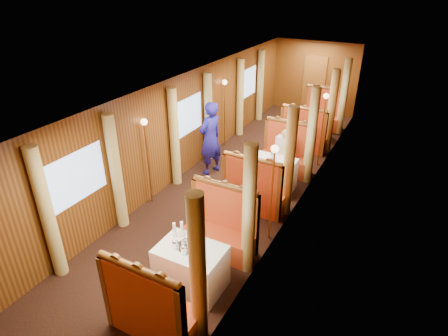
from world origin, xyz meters
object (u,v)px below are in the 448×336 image
Objects in this scene: banquette_mid_aft at (286,156)px; tea_tray at (185,247)px; table_near at (191,267)px; teapot_right at (184,250)px; banquette_near_aft at (221,230)px; banquette_near_fwd at (152,310)px; rose_vase_mid at (272,153)px; table_far at (313,126)px; teapot_left at (175,246)px; passenger at (284,148)px; banquette_far_aft at (322,115)px; teapot_back at (187,241)px; steward at (210,139)px; rose_vase_far at (316,109)px; banquette_mid_fwd at (254,193)px; banquette_far_fwd at (303,136)px; fruit_plate at (200,259)px; table_mid at (271,175)px.

banquette_mid_aft is 3.94× the size of tea_tray.
teapot_right is at bearing -101.13° from table_near.
banquette_near_aft reaches higher than table_near.
banquette_near_fwd is 4.52m from rose_vase_mid.
teapot_left reaches higher than table_far.
banquette_mid_aft is 1.76× the size of passenger.
rose_vase_mid is 0.47× the size of passenger.
banquette_far_aft reaches higher than teapot_back.
teapot_back reaches higher than tea_tray.
rose_vase_mid is (0.10, 3.40, 0.12)m from teapot_back.
steward is (-1.66, -4.45, 0.51)m from banquette_far_aft.
teapot_left is 3.59m from rose_vase_mid.
rose_vase_far is (0.06, 7.12, 0.12)m from teapot_right.
teapot_right is 0.40× the size of rose_vase_far.
rose_vase_mid is (-0.02, 1.00, 0.50)m from banquette_mid_fwd.
banquette_near_fwd reaches higher than tea_tray.
teapot_right is (-0.03, -7.14, 0.43)m from table_far.
banquette_mid_fwd is at bearing -90.00° from banquette_far_fwd.
steward is (-1.66, 4.58, 0.51)m from banquette_near_fwd.
banquette_mid_fwd is 4.51m from table_far.
teapot_left is 1.10× the size of teapot_right.
rose_vase_far is at bearing 107.35° from teapot_right.
teapot_left is at bearing -94.41° from banquette_mid_fwd.
fruit_plate is 7.13m from rose_vase_far.
table_near is 1.02m from banquette_near_fwd.
banquette_near_aft is at bearing 49.75° from steward.
passenger is (-0.00, 3.26, 0.32)m from banquette_near_aft.
table_far is at bearing 170.79° from steward.
table_near is 0.45m from teapot_back.
steward is 2.45× the size of passenger.
banquette_near_fwd is at bearing -90.00° from table_far.
tea_tray is 2.41× the size of teapot_back.
teapot_right reaches higher than tea_tray.
banquette_far_aft is (0.00, 7.00, 0.00)m from banquette_near_aft.
teapot_back is (-0.11, -7.93, 0.38)m from banquette_far_aft.
banquette_mid_aft and banquette_far_fwd have the same top height.
teapot_back is 4.19m from passenger.
teapot_right is 0.40× the size of rose_vase_mid.
banquette_far_aft is at bearing 90.00° from table_near.
teapot_back is 0.39× the size of rose_vase_mid.
banquette_mid_aft is at bearing 89.71° from teapot_back.
fruit_plate is at bearing 72.85° from banquette_near_fwd.
table_mid is 1.02m from banquette_mid_fwd.
tea_tray is at bearing -92.04° from banquette_mid_fwd.
steward is at bearing 115.03° from table_near.
banquette_mid_fwd reaches higher than table_far.
table_near is at bearing 151.84° from fruit_plate.
teapot_left is 0.47m from fruit_plate.
passenger is at bearing 89.62° from teapot_back.
banquette_far_fwd is 1.74m from passenger.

